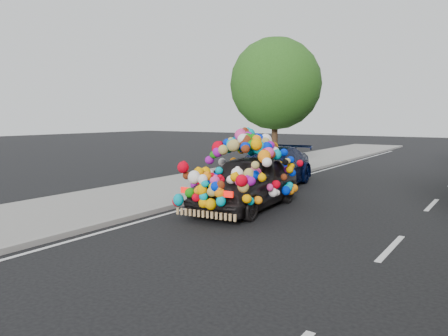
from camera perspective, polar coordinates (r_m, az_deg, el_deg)
name	(u,v)px	position (r m, az deg, el deg)	size (l,w,h in m)	color
ground	(234,223)	(10.54, 1.37, -7.23)	(100.00, 100.00, 0.00)	black
sidewalk	(111,202)	(13.28, -14.57, -4.26)	(4.00, 60.00, 0.12)	gray
kerb	(161,209)	(11.92, -8.27, -5.34)	(0.15, 60.00, 0.13)	gray
lane_markings	(391,248)	(9.21, 20.97, -9.72)	(6.00, 50.00, 0.01)	silver
tree_near_sidewalk	(275,84)	(20.43, 6.72, 10.85)	(4.20, 4.20, 6.13)	#332114
plush_art_car	(247,169)	(12.11, 2.99, -0.17)	(2.49, 4.70, 2.13)	black
navy_sedan	(270,167)	(15.80, 6.06, 0.09)	(2.03, 4.99, 1.45)	black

